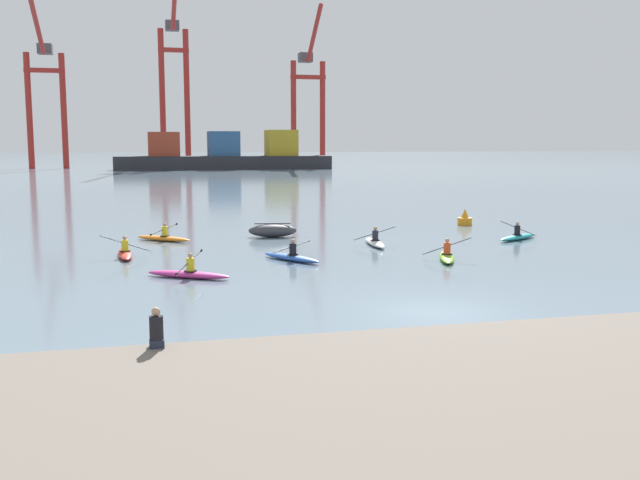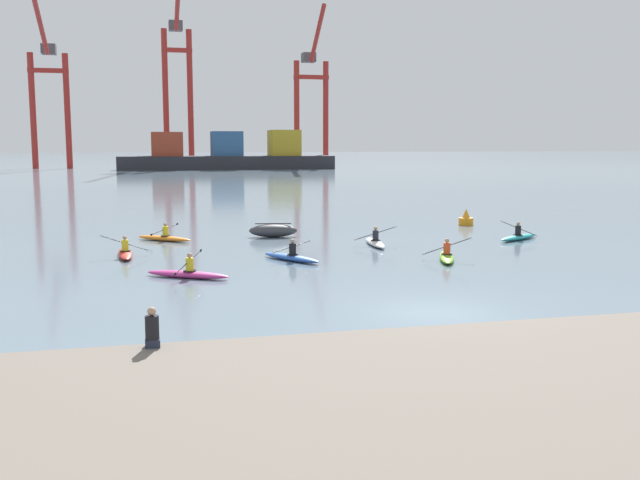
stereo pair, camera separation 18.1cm
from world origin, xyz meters
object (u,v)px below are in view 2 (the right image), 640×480
kayak_orange (164,238)px  gantry_crane_west_mid (178,76)px  capsized_dinghy (273,231)px  kayak_red (125,253)px  gantry_crane_east_mid (312,94)px  channel_buoy (466,219)px  container_barge (228,156)px  kayak_white (375,242)px  kayak_teal (519,237)px  gantry_crane_west (48,87)px  kayak_blue (291,257)px  kayak_magenta (188,273)px  seated_onlooker (152,329)px  kayak_lime (447,256)px

kayak_orange → gantry_crane_west_mid: bearing=86.7°
capsized_dinghy → kayak_red: 9.19m
gantry_crane_east_mid → channel_buoy: bearing=-98.4°
container_barge → kayak_white: 108.65m
container_barge → gantry_crane_east_mid: size_ratio=1.28×
kayak_white → kayak_teal: size_ratio=1.07×
container_barge → gantry_crane_west: bearing=161.3°
gantry_crane_east_mid → kayak_teal: (-16.93, -120.11, -15.58)m
channel_buoy → kayak_teal: size_ratio=0.31×
kayak_blue → kayak_magenta: bearing=-146.9°
kayak_magenta → kayak_orange: 10.82m
kayak_blue → gantry_crane_west_mid: bearing=89.3°
gantry_crane_east_mid → kayak_red: size_ratio=9.54×
gantry_crane_west → kayak_blue: gantry_crane_west is taller
channel_buoy → kayak_white: (-8.30, -7.26, -0.19)m
gantry_crane_west → capsized_dinghy: bearing=-78.1°
container_barge → gantry_crane_west: 38.26m
gantry_crane_east_mid → kayak_teal: 122.30m
gantry_crane_west → kayak_teal: bearing=-73.0°
gantry_crane_west → kayak_magenta: 128.97m
channel_buoy → kayak_white: channel_buoy is taller
capsized_dinghy → seated_onlooker: size_ratio=3.06×
kayak_white → seated_onlooker: bearing=-121.5°
container_barge → kayak_magenta: (-14.73, -115.08, -2.44)m
kayak_orange → seated_onlooker: 22.17m
gantry_crane_west → kayak_blue: 126.82m
gantry_crane_west → gantry_crane_east_mid: gantry_crane_east_mid is taller
gantry_crane_west → kayak_orange: size_ratio=10.68×
kayak_red → seated_onlooker: 17.23m
gantry_crane_west → gantry_crane_west_mid: size_ratio=0.87×
kayak_red → channel_buoy: bearing=21.5°
gantry_crane_west_mid → kayak_magenta: 128.40m
kayak_orange → capsized_dinghy: bearing=1.7°
channel_buoy → kayak_blue: size_ratio=0.31×
kayak_orange → kayak_lime: size_ratio=0.87×
kayak_magenta → kayak_teal: bearing=21.1°
kayak_red → kayak_lime: 14.23m
channel_buoy → kayak_magenta: 22.59m
container_barge → kayak_red: bearing=-98.9°
capsized_dinghy → kayak_orange: bearing=-178.3°
gantry_crane_west_mid → kayak_teal: bearing=-84.5°
gantry_crane_west → gantry_crane_west_mid: bearing=0.8°
gantry_crane_west_mid → gantry_crane_east_mid: size_ratio=1.11×
kayak_lime → seated_onlooker: bearing=-134.4°
capsized_dinghy → kayak_orange: kayak_orange is taller
kayak_teal → gantry_crane_east_mid: bearing=82.0°
gantry_crane_west_mid → kayak_magenta: bearing=-92.7°
gantry_crane_west_mid → capsized_dinghy: gantry_crane_west_mid is taller
channel_buoy → gantry_crane_west: bearing=108.2°
container_barge → kayak_orange: (-15.28, -104.27, -2.44)m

